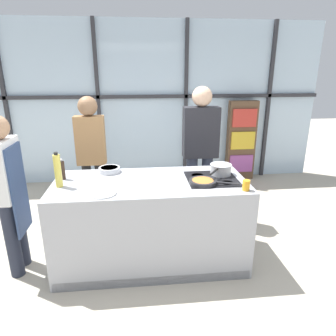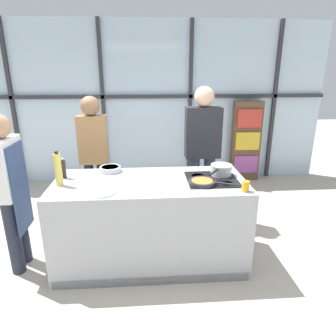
{
  "view_description": "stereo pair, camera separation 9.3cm",
  "coord_description": "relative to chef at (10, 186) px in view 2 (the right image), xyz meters",
  "views": [
    {
      "loc": [
        -0.12,
        -2.83,
        2.01
      ],
      "look_at": [
        0.19,
        0.1,
        1.02
      ],
      "focal_mm": 32.0,
      "sensor_mm": 36.0,
      "label": 1
    },
    {
      "loc": [
        -0.02,
        -2.84,
        2.01
      ],
      "look_at": [
        0.19,
        0.1,
        1.02
      ],
      "focal_mm": 32.0,
      "sensor_mm": 36.0,
      "label": 2
    }
  ],
  "objects": [
    {
      "name": "spectator_center_left",
      "position": [
        2.07,
        0.92,
        0.11
      ],
      "size": [
        0.46,
        0.25,
        1.8
      ],
      "rotation": [
        0.0,
        0.0,
        3.14
      ],
      "color": "#232838",
      "rests_on": "ground_plane"
    },
    {
      "name": "chef",
      "position": [
        0.0,
        0.0,
        0.0
      ],
      "size": [
        0.23,
        0.42,
        1.62
      ],
      "rotation": [
        0.0,
        0.0,
        -1.57
      ],
      "color": "#232838",
      "rests_on": "ground_plane"
    },
    {
      "name": "bookshelf",
      "position": [
        3.16,
        2.42,
        -0.19
      ],
      "size": [
        0.52,
        0.19,
        1.46
      ],
      "color": "brown",
      "rests_on": "ground_plane"
    },
    {
      "name": "frying_pan",
      "position": [
        1.89,
        -0.1,
        0.03
      ],
      "size": [
        0.47,
        0.27,
        0.04
      ],
      "color": "#232326",
      "rests_on": "demo_island"
    },
    {
      "name": "demo_island",
      "position": [
        1.37,
        0.02,
        -0.46
      ],
      "size": [
        1.96,
        0.87,
        0.92
      ],
      "color": "#A8AAB2",
      "rests_on": "ground_plane"
    },
    {
      "name": "saucepan",
      "position": [
        2.13,
        0.15,
        0.07
      ],
      "size": [
        0.3,
        0.37,
        0.11
      ],
      "color": "silver",
      "rests_on": "demo_island"
    },
    {
      "name": "back_window_wall",
      "position": [
        1.37,
        2.61,
        0.48
      ],
      "size": [
        6.4,
        0.1,
        2.8
      ],
      "color": "silver",
      "rests_on": "ground_plane"
    },
    {
      "name": "oil_bottle",
      "position": [
        0.49,
        -0.03,
        0.17
      ],
      "size": [
        0.07,
        0.07,
        0.34
      ],
      "color": "#E0CC4C",
      "rests_on": "demo_island"
    },
    {
      "name": "white_plate",
      "position": [
        0.92,
        -0.26,
        0.01
      ],
      "size": [
        0.25,
        0.25,
        0.01
      ],
      "primitive_type": "cylinder",
      "color": "white",
      "rests_on": "demo_island"
    },
    {
      "name": "mixing_bowl",
      "position": [
        0.94,
        0.34,
        0.04
      ],
      "size": [
        0.23,
        0.23,
        0.06
      ],
      "color": "silver",
      "rests_on": "demo_island"
    },
    {
      "name": "pepper_grinder",
      "position": [
        0.48,
        0.17,
        0.11
      ],
      "size": [
        0.05,
        0.05,
        0.22
      ],
      "color": "#332319",
      "rests_on": "demo_island"
    },
    {
      "name": "spectator_far_left",
      "position": [
        0.67,
        0.92,
        0.08
      ],
      "size": [
        0.36,
        0.24,
        1.7
      ],
      "rotation": [
        0.0,
        0.0,
        3.14
      ],
      "color": "black",
      "rests_on": "ground_plane"
    },
    {
      "name": "ground_plane",
      "position": [
        1.37,
        0.02,
        -0.92
      ],
      "size": [
        18.0,
        18.0,
        0.0
      ],
      "primitive_type": "plane",
      "color": "#BCB29E"
    },
    {
      "name": "juice_glass_near",
      "position": [
        2.25,
        -0.31,
        0.06
      ],
      "size": [
        0.07,
        0.07,
        0.1
      ],
      "primitive_type": "cylinder",
      "color": "orange",
      "rests_on": "demo_island"
    }
  ]
}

